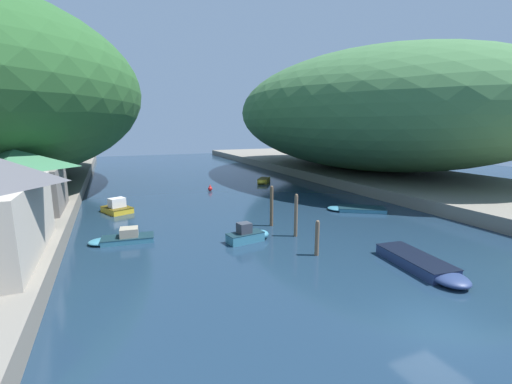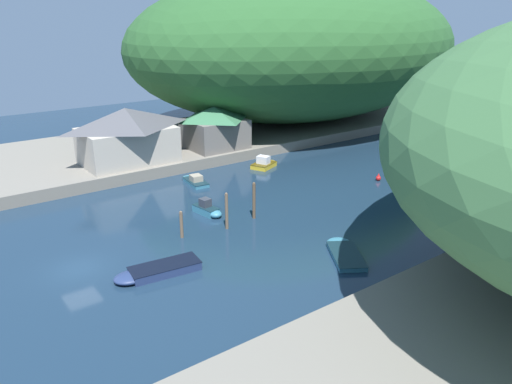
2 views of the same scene
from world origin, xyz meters
name	(u,v)px [view 1 (image 1 of 2)]	position (x,y,z in m)	size (l,w,h in m)	color
water_surface	(223,196)	(0.00, 30.00, 0.00)	(130.00, 130.00, 0.00)	#192D42
right_bank	(391,178)	(26.76, 30.00, 0.65)	(22.00, 120.00, 1.31)	slate
hillside_right	(373,112)	(27.86, 36.16, 10.65)	(40.50, 56.69, 18.69)	#3D6B3D
boathouse_shed	(17,180)	(-19.65, 24.01, 4.03)	(7.01, 7.51, 5.28)	slate
boat_far_upstream	(355,209)	(9.86, 17.55, 0.19)	(5.92, 4.75, 0.39)	teal
boat_mid_channel	(122,238)	(-12.08, 16.60, 0.31)	(4.68, 2.05, 1.05)	teal
boat_red_skiff	(263,181)	(8.36, 36.57, 0.34)	(3.22, 3.70, 0.68)	gold
boat_open_rowboat	(425,266)	(4.14, 4.18, 0.32)	(2.66, 6.46, 0.65)	navy
boat_yellow_tender	(249,235)	(-3.38, 13.17, 0.46)	(3.48, 1.68, 1.46)	teal
boat_navy_launch	(115,208)	(-12.32, 26.56, 0.43)	(3.34, 4.25, 1.46)	gold
mooring_post_nearest	(317,238)	(-0.35, 8.78, 1.21)	(0.28, 0.28, 2.40)	brown
mooring_post_second	(296,215)	(0.35, 12.82, 1.68)	(0.27, 0.27, 3.35)	brown
mooring_post_middle	(272,206)	(-0.14, 16.09, 1.75)	(0.29, 0.29, 3.49)	brown
channel_buoy_near	(210,188)	(-0.65, 33.64, 0.33)	(0.57, 0.57, 0.86)	red
person_on_quay	(19,255)	(-16.84, 9.51, 2.28)	(0.25, 0.40, 1.69)	#282D3D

